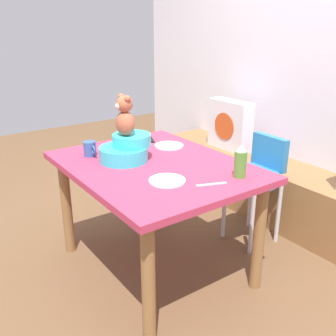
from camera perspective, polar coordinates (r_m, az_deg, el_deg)
name	(u,v)px	position (r m, az deg, el deg)	size (l,w,h in m)	color
ground_plane	(156,266)	(2.70, -1.79, -14.28)	(8.00, 8.00, 0.00)	brown
back_wall	(317,57)	(3.30, 21.05, 15.04)	(4.40, 0.10, 2.60)	silver
window_bench	(279,192)	(3.34, 16.08, -3.46)	(2.60, 0.44, 0.46)	olive
pillow_floral_left	(230,125)	(3.56, 9.11, 6.26)	(0.44, 0.15, 0.44)	silver
book_stack	(266,155)	(3.34, 14.28, 1.89)	(0.20, 0.14, 0.10)	purple
dining_table	(155,179)	(2.40, -1.95, -1.67)	(1.24, 0.96, 0.74)	#B73351
highchair	(255,175)	(2.85, 12.74, -0.97)	(0.34, 0.45, 0.79)	#2672B2
infant_seat_teal	(126,149)	(2.41, -6.16, 2.78)	(0.30, 0.33, 0.16)	#32C5CF
teddy_bear	(125,116)	(2.36, -6.36, 7.56)	(0.13, 0.12, 0.25)	#A95A3C
ketchup_bottle	(240,162)	(2.16, 10.61, 0.86)	(0.07, 0.07, 0.18)	#4C8C33
coffee_mug	(90,149)	(2.53, -11.42, 2.79)	(0.12, 0.08, 0.09)	#335999
dinner_plate_near	(167,181)	(2.09, -0.13, -1.87)	(0.20, 0.20, 0.01)	white
dinner_plate_far	(169,146)	(2.68, 0.14, 3.30)	(0.20, 0.20, 0.01)	white
cell_phone	(148,140)	(2.83, -2.91, 4.17)	(0.07, 0.14, 0.01)	black
table_fork	(211,184)	(2.06, 6.39, -2.40)	(0.02, 0.17, 0.01)	silver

